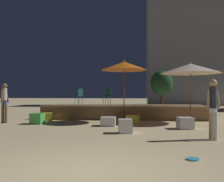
% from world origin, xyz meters
% --- Properties ---
extents(ground_plane, '(120.00, 120.00, 0.00)m').
position_xyz_m(ground_plane, '(0.00, 0.00, 0.00)').
color(ground_plane, '#D1B784').
extents(wooden_deck, '(9.10, 3.21, 0.78)m').
position_xyz_m(wooden_deck, '(0.33, 10.22, 0.35)').
color(wooden_deck, olive).
rests_on(wooden_deck, ground).
extents(patio_umbrella_0, '(2.89, 2.89, 2.94)m').
position_xyz_m(patio_umbrella_0, '(3.56, 8.22, 2.62)').
color(patio_umbrella_0, brown).
rests_on(patio_umbrella_0, ground).
extents(patio_umbrella_1, '(2.26, 2.26, 3.05)m').
position_xyz_m(patio_umbrella_1, '(0.32, 8.00, 2.75)').
color(patio_umbrella_1, brown).
rests_on(patio_umbrella_1, ground).
extents(cube_seat_0, '(0.56, 0.56, 0.49)m').
position_xyz_m(cube_seat_0, '(-3.62, 6.80, 0.24)').
color(cube_seat_0, '#4CC651').
rests_on(cube_seat_0, ground).
extents(cube_seat_1, '(0.66, 0.66, 0.40)m').
position_xyz_m(cube_seat_1, '(0.76, 7.41, 0.20)').
color(cube_seat_1, yellow).
rests_on(cube_seat_1, ground).
extents(cube_seat_2, '(0.53, 0.53, 0.50)m').
position_xyz_m(cube_seat_2, '(0.52, 4.57, 0.25)').
color(cube_seat_2, white).
rests_on(cube_seat_2, ground).
extents(cube_seat_3, '(0.69, 0.69, 0.41)m').
position_xyz_m(cube_seat_3, '(-3.61, 8.00, 0.21)').
color(cube_seat_3, yellow).
rests_on(cube_seat_3, ground).
extents(cube_seat_4, '(0.64, 0.64, 0.45)m').
position_xyz_m(cube_seat_4, '(2.84, 5.85, 0.23)').
color(cube_seat_4, white).
rests_on(cube_seat_4, ground).
extents(cube_seat_5, '(0.62, 0.62, 0.38)m').
position_xyz_m(cube_seat_5, '(-0.29, 6.44, 0.19)').
color(cube_seat_5, white).
rests_on(cube_seat_5, ground).
extents(person_0, '(0.31, 0.53, 1.88)m').
position_xyz_m(person_0, '(-5.30, 6.96, 1.06)').
color(person_0, brown).
rests_on(person_0, ground).
extents(person_1, '(0.47, 0.29, 1.84)m').
position_xyz_m(person_1, '(3.24, 3.57, 1.03)').
color(person_1, white).
rests_on(person_1, ground).
extents(bistro_chair_0, '(0.48, 0.48, 0.90)m').
position_xyz_m(bistro_chair_0, '(-2.42, 10.18, 1.32)').
color(bistro_chair_0, '#1E4C47').
rests_on(bistro_chair_0, wooden_deck).
extents(bistro_chair_1, '(0.43, 0.43, 0.90)m').
position_xyz_m(bistro_chair_1, '(-0.70, 9.63, 1.32)').
color(bistro_chair_1, '#1E4C47').
rests_on(bistro_chair_1, wooden_deck).
extents(frisbee_disc, '(0.27, 0.27, 0.03)m').
position_xyz_m(frisbee_disc, '(2.11, 1.17, 0.02)').
color(frisbee_disc, '#33B2D8').
rests_on(frisbee_disc, ground).
extents(background_tree_0, '(2.21, 2.21, 3.62)m').
position_xyz_m(background_tree_0, '(3.43, 20.63, 2.39)').
color(background_tree_0, '#3D2B1C').
rests_on(background_tree_0, ground).
extents(distant_building, '(8.93, 4.28, 13.57)m').
position_xyz_m(distant_building, '(6.71, 26.12, 6.78)').
color(distant_building, gray).
rests_on(distant_building, ground).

